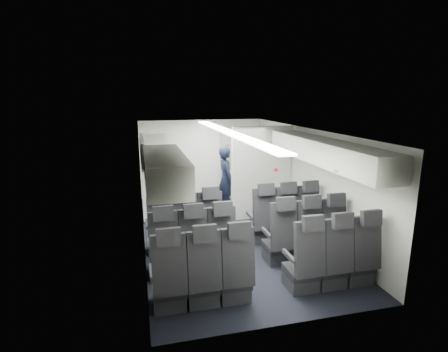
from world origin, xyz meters
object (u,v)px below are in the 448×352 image
seat_row_mid (251,244)px  seat_row_front (236,225)px  galley_unit (237,163)px  boarding_door (144,177)px  carry_on_bag (161,156)px  seat_row_rear (270,270)px  flight_attendant (226,180)px

seat_row_mid → seat_row_front: bearing=90.0°
galley_unit → boarding_door: 2.84m
seat_row_front → seat_row_mid: bearing=-90.0°
seat_row_front → carry_on_bag: (-1.35, -0.16, 1.41)m
seat_row_rear → seat_row_front: bearing=90.0°
seat_row_mid → carry_on_bag: carry_on_bag is taller
seat_row_mid → galley_unit: (0.95, 4.15, 0.55)m
seat_row_front → carry_on_bag: bearing=-173.4°
carry_on_bag → boarding_door: bearing=99.3°
seat_row_front → galley_unit: size_ratio=1.75×
seat_row_rear → galley_unit: galley_unit is taller
seat_row_mid → seat_row_rear: (0.00, -0.90, 0.00)m
galley_unit → flight_attendant: galley_unit is taller
seat_row_front → flight_attendant: size_ratio=2.05×
seat_row_front → carry_on_bag: size_ratio=8.23×
seat_row_front → seat_row_rear: (0.00, -1.80, 0.00)m
seat_row_rear → flight_attendant: 3.77m
seat_row_mid → seat_row_rear: bearing=-90.0°
flight_attendant → carry_on_bag: size_ratio=4.01×
boarding_door → flight_attendant: size_ratio=1.15×
galley_unit → boarding_door: galley_unit is taller
seat_row_mid → boarding_door: (-1.64, 2.99, 0.55)m
boarding_door → flight_attendant: bearing=-4.4°
flight_attendant → boarding_door: bearing=82.6°
seat_row_rear → boarding_door: (-1.64, 3.89, 0.55)m
seat_row_front → seat_row_rear: bearing=-90.0°
flight_attendant → carry_on_bag: bearing=138.8°
seat_row_mid → carry_on_bag: 2.09m
carry_on_bag → seat_row_front: bearing=8.6°
seat_row_rear → carry_on_bag: size_ratio=8.23×
seat_row_mid → boarding_door: 3.45m
seat_row_front → galley_unit: 3.43m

